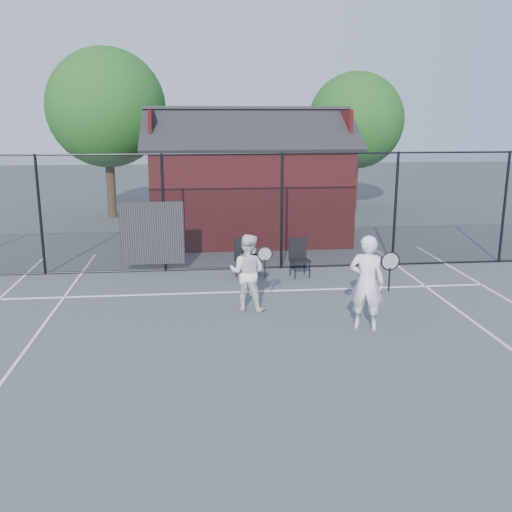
{
  "coord_description": "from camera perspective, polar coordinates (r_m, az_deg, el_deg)",
  "views": [
    {
      "loc": [
        -1.14,
        -9.3,
        3.84
      ],
      "look_at": [
        0.02,
        1.9,
        1.1
      ],
      "focal_mm": 40.0,
      "sensor_mm": 36.0,
      "label": 1
    }
  ],
  "objects": [
    {
      "name": "tree_right",
      "position": [
        24.71,
        9.96,
        13.17
      ],
      "size": [
        3.97,
        3.97,
        5.7
      ],
      "color": "#331D14",
      "rests_on": "ground"
    },
    {
      "name": "clubhouse",
      "position": [
        18.51,
        -0.77,
        6.74
      ],
      "size": [
        6.5,
        4.36,
        4.19
      ],
      "color": "maroon",
      "rests_on": "ground"
    },
    {
      "name": "ground",
      "position": [
        10.13,
        1.03,
        -8.61
      ],
      "size": [
        80.0,
        80.0,
        0.0
      ],
      "primitive_type": "plane",
      "color": "#44494D",
      "rests_on": "ground"
    },
    {
      "name": "fence",
      "position": [
        14.53,
        -2.52,
        4.18
      ],
      "size": [
        22.04,
        3.0,
        3.0
      ],
      "color": "black",
      "rests_on": "ground"
    },
    {
      "name": "tree_left",
      "position": [
        23.05,
        -14.73,
        14.11
      ],
      "size": [
        4.48,
        4.48,
        6.44
      ],
      "color": "#331D14",
      "rests_on": "ground"
    },
    {
      "name": "waste_bin",
      "position": [
        14.4,
        -0.54,
        -0.49
      ],
      "size": [
        0.44,
        0.44,
        0.63
      ],
      "primitive_type": "cylinder",
      "rotation": [
        0.0,
        0.0,
        -0.02
      ],
      "color": "#272727",
      "rests_on": "ground"
    },
    {
      "name": "player_back",
      "position": [
        11.55,
        -0.85,
        -1.64
      ],
      "size": [
        0.93,
        0.82,
        1.58
      ],
      "color": "white",
      "rests_on": "ground"
    },
    {
      "name": "court_lines",
      "position": [
        8.93,
        2.07,
        -11.77
      ],
      "size": [
        11.02,
        18.0,
        0.01
      ],
      "color": "silver",
      "rests_on": "ground"
    },
    {
      "name": "chair_right",
      "position": [
        14.04,
        4.41,
        -0.27
      ],
      "size": [
        0.52,
        0.53,
        0.93
      ],
      "primitive_type": "cube",
      "rotation": [
        0.0,
        0.0,
        0.16
      ],
      "color": "black",
      "rests_on": "ground"
    },
    {
      "name": "chair_left",
      "position": [
        13.87,
        -1.03,
        -0.36
      ],
      "size": [
        0.54,
        0.56,
        0.96
      ],
      "primitive_type": "cube",
      "rotation": [
        0.0,
        0.0,
        0.2
      ],
      "color": "black",
      "rests_on": "ground"
    },
    {
      "name": "player_front",
      "position": [
        10.68,
        11.03,
        -2.6
      ],
      "size": [
        0.86,
        0.7,
        1.78
      ],
      "color": "silver",
      "rests_on": "ground"
    }
  ]
}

